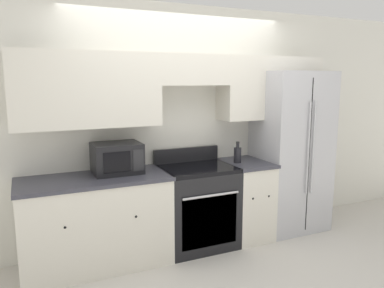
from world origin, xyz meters
name	(u,v)px	position (x,y,z in m)	size (l,w,h in m)	color
ground_plane	(205,258)	(0.00, 0.00, 0.00)	(12.00, 12.00, 0.00)	beige
wall_back	(181,111)	(0.00, 0.59, 1.45)	(8.00, 0.39, 2.60)	silver
lower_cabinets_left	(96,222)	(-1.02, 0.31, 0.44)	(1.41, 0.64, 0.88)	silver
lower_cabinets_right	(245,199)	(0.67, 0.31, 0.44)	(0.48, 0.64, 0.88)	silver
oven_range	(197,206)	(0.06, 0.31, 0.45)	(0.77, 0.65, 1.04)	black
refrigerator	(289,151)	(1.31, 0.35, 0.95)	(0.82, 0.74, 1.90)	#B7B7BC
microwave	(117,158)	(-0.78, 0.41, 1.03)	(0.47, 0.39, 0.30)	black
bottle	(237,154)	(0.56, 0.31, 0.98)	(0.08, 0.08, 0.24)	black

